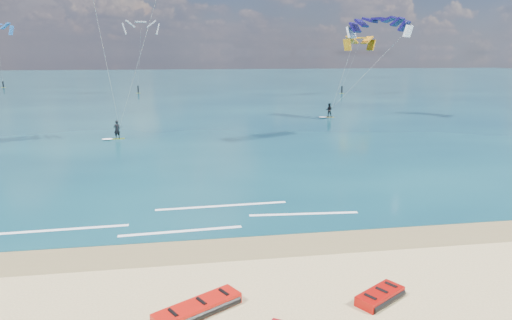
{
  "coord_description": "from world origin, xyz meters",
  "views": [
    {
      "loc": [
        0.2,
        -13.93,
        7.64
      ],
      "look_at": [
        3.68,
        8.0,
        2.4
      ],
      "focal_mm": 32.0,
      "sensor_mm": 36.0,
      "label": 1
    }
  ],
  "objects_px": {
    "kitesurfer_main": "(120,42)",
    "packed_kite_left": "(198,313)",
    "packed_kite_right": "(380,301)",
    "kitesurfer_far": "(356,60)"
  },
  "relations": [
    {
      "from": "kitesurfer_main",
      "to": "packed_kite_left",
      "type": "bearing_deg",
      "value": -84.9
    },
    {
      "from": "packed_kite_right",
      "to": "kitesurfer_far",
      "type": "xyz_separation_m",
      "value": [
        13.84,
        38.87,
        6.77
      ]
    },
    {
      "from": "packed_kite_left",
      "to": "packed_kite_right",
      "type": "xyz_separation_m",
      "value": [
        5.71,
        -0.18,
        0.0
      ]
    },
    {
      "from": "packed_kite_left",
      "to": "kitesurfer_far",
      "type": "relative_size",
      "value": 0.23
    },
    {
      "from": "packed_kite_left",
      "to": "kitesurfer_main",
      "type": "distance_m",
      "value": 28.47
    },
    {
      "from": "packed_kite_left",
      "to": "packed_kite_right",
      "type": "distance_m",
      "value": 5.71
    },
    {
      "from": "kitesurfer_main",
      "to": "packed_kite_right",
      "type": "bearing_deg",
      "value": -73.8
    },
    {
      "from": "packed_kite_right",
      "to": "kitesurfer_main",
      "type": "bearing_deg",
      "value": 79.7
    },
    {
      "from": "packed_kite_right",
      "to": "packed_kite_left",
      "type": "bearing_deg",
      "value": 146.1
    },
    {
      "from": "packed_kite_left",
      "to": "packed_kite_right",
      "type": "relative_size",
      "value": 1.55
    }
  ]
}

